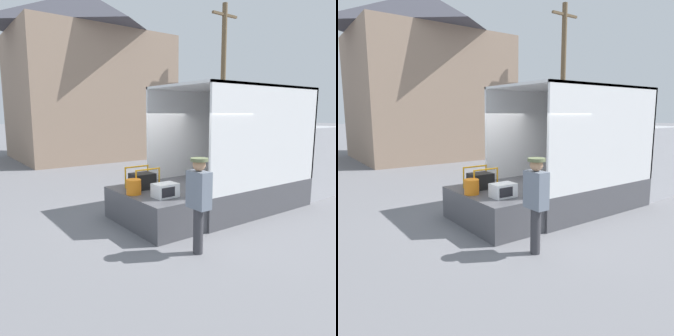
% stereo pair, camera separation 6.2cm
% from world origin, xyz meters
% --- Properties ---
extents(ground_plane, '(160.00, 160.00, 0.00)m').
position_xyz_m(ground_plane, '(0.00, 0.00, 0.00)').
color(ground_plane, slate).
extents(box_truck, '(5.98, 2.43, 3.16)m').
position_xyz_m(box_truck, '(3.53, -0.00, 0.93)').
color(box_truck, '#B2B2B7').
rests_on(box_truck, ground).
extents(tailgate_deck, '(1.26, 2.31, 0.75)m').
position_xyz_m(tailgate_deck, '(-0.63, 0.00, 0.37)').
color(tailgate_deck, '#4C4C51').
rests_on(tailgate_deck, ground).
extents(microwave, '(0.51, 0.38, 0.29)m').
position_xyz_m(microwave, '(-0.64, -0.53, 0.89)').
color(microwave, white).
rests_on(microwave, tailgate_deck).
extents(portable_generator, '(0.66, 0.53, 0.51)m').
position_xyz_m(portable_generator, '(-0.59, 0.44, 0.94)').
color(portable_generator, black).
rests_on(portable_generator, tailgate_deck).
extents(orange_bucket, '(0.33, 0.33, 0.33)m').
position_xyz_m(orange_bucket, '(-1.06, 0.07, 0.91)').
color(orange_bucket, orange).
rests_on(orange_bucket, tailgate_deck).
extents(worker_person, '(0.31, 0.44, 1.74)m').
position_xyz_m(worker_person, '(-0.83, -1.80, 1.07)').
color(worker_person, '#38383D').
rests_on(worker_person, ground).
extents(house_backdrop, '(8.41, 6.71, 9.10)m').
position_xyz_m(house_backdrop, '(3.06, 12.23, 4.64)').
color(house_backdrop, gray).
rests_on(house_backdrop, ground).
extents(utility_pole, '(1.80, 0.28, 8.38)m').
position_xyz_m(utility_pole, '(9.01, 7.45, 4.35)').
color(utility_pole, brown).
rests_on(utility_pole, ground).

